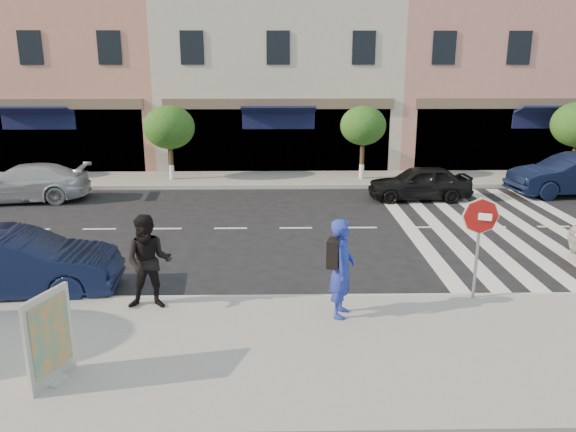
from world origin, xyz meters
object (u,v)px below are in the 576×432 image
object	(u,v)px
photographer	(342,268)
poster_board	(50,340)
walker	(149,262)
car_far_left	(24,183)
car_far_right	(573,175)
stop_sign	(480,225)
car_near_mid	(13,264)
car_far_mid	(419,183)

from	to	relation	value
photographer	poster_board	xyz separation A→B (m)	(-4.70, -2.29, -0.26)
photographer	walker	distance (m)	3.81
poster_board	car_far_left	bearing A→B (deg)	134.39
photographer	walker	world-z (taller)	photographer
car_far_right	stop_sign	bearing A→B (deg)	-41.82
poster_board	car_near_mid	xyz separation A→B (m)	(-2.25, 3.72, -0.14)
stop_sign	car_far_mid	xyz separation A→B (m)	(1.12, 9.27, -1.11)
car_far_right	car_far_mid	bearing A→B (deg)	-90.43
walker	car_near_mid	size ratio (longest dim) A/B	0.43
photographer	car_near_mid	xyz separation A→B (m)	(-6.95, 1.43, -0.39)
car_far_mid	car_near_mid	bearing A→B (deg)	-53.55
photographer	car_far_mid	size ratio (longest dim) A/B	0.52
walker	car_far_right	world-z (taller)	walker
photographer	car_far_left	world-z (taller)	photographer
poster_board	car_far_mid	xyz separation A→B (m)	(8.69, 12.32, -0.23)
photographer	poster_board	world-z (taller)	photographer
stop_sign	car_far_left	world-z (taller)	stop_sign
photographer	car_near_mid	distance (m)	7.10
car_far_mid	car_far_right	distance (m)	6.01
photographer	car_far_right	xyz separation A→B (m)	(9.96, 10.62, -0.34)
car_far_left	car_far_right	size ratio (longest dim) A/B	0.97
car_far_right	car_far_left	bearing A→B (deg)	-94.62
stop_sign	car_near_mid	distance (m)	9.89
stop_sign	car_far_mid	world-z (taller)	stop_sign
poster_board	car_far_left	world-z (taller)	poster_board
photographer	walker	size ratio (longest dim) A/B	1.01
walker	poster_board	bearing A→B (deg)	-111.38
car_far_left	car_far_right	world-z (taller)	car_far_right
car_far_right	car_near_mid	bearing A→B (deg)	-67.56
stop_sign	car_far_mid	size ratio (longest dim) A/B	0.58
stop_sign	walker	distance (m)	6.69
car_near_mid	car_far_mid	world-z (taller)	car_near_mid
poster_board	car_far_left	size ratio (longest dim) A/B	0.32
walker	car_far_mid	bearing A→B (deg)	48.16
stop_sign	poster_board	world-z (taller)	stop_sign
photographer	car_far_mid	world-z (taller)	photographer
stop_sign	poster_board	xyz separation A→B (m)	(-7.57, -3.06, -0.88)
car_near_mid	car_far_right	size ratio (longest dim) A/B	0.94
poster_board	car_far_right	world-z (taller)	poster_board
car_far_left	car_far_right	distance (m)	20.45
car_far_mid	photographer	bearing A→B (deg)	-23.42
walker	car_far_left	size ratio (longest dim) A/B	0.42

